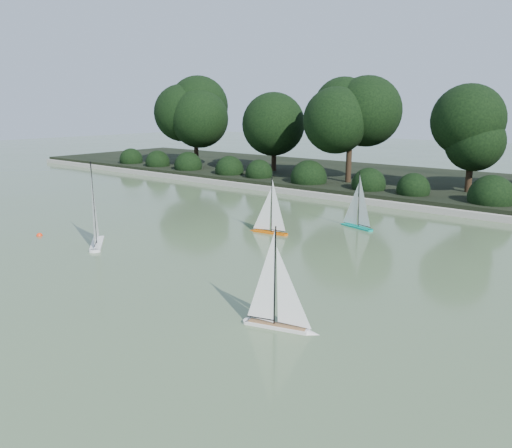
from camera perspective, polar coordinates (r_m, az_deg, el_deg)
The scene contains 10 objects.
ground at distance 8.07m, azimuth -8.39°, elevation -8.35°, with size 80.00×80.00×0.00m, color #3B4E2F.
pond_coping at distance 15.38m, azimuth 16.87°, elevation 1.99°, with size 40.00×0.35×0.18m, color gray.
far_bank at distance 19.10m, azimuth 21.44°, elevation 3.94°, with size 40.00×8.00×0.30m, color black.
tree_line at distance 17.05m, azimuth 24.53°, elevation 11.08°, with size 26.31×3.93×4.39m.
shrub_hedge at distance 16.15m, azimuth 18.17°, elevation 3.72°, with size 29.10×1.10×1.10m.
sailboat_white_a at distance 11.49m, azimuth -17.77°, elevation -0.69°, with size 1.22×1.03×1.95m.
sailboat_white_b at distance 6.87m, azimuth 3.09°, elevation -10.09°, with size 1.10×0.46×1.51m.
sailboat_orange at distance 11.91m, azimuth 1.26°, elevation 0.05°, with size 1.06×0.30×1.44m.
sailboat_teal at distance 12.70m, azimuth 11.23°, elevation 0.67°, with size 1.09×0.45×1.50m.
race_buoy at distance 12.74m, azimuth -23.51°, elevation -1.24°, with size 0.14×0.14×0.14m, color red.
Camera 1 is at (5.55, -5.06, 2.96)m, focal length 35.00 mm.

